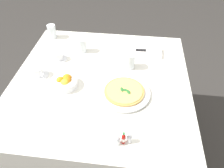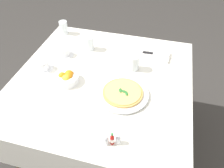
{
  "view_description": "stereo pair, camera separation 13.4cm",
  "coord_description": "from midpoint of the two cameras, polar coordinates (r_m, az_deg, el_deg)",
  "views": [
    {
      "loc": [
        0.2,
        -1.02,
        1.68
      ],
      "look_at": [
        0.08,
        -0.06,
        0.75
      ],
      "focal_mm": 34.44,
      "sensor_mm": 36.0,
      "label": 1
    },
    {
      "loc": [
        0.33,
        -1.0,
        1.68
      ],
      "look_at": [
        0.08,
        -0.06,
        0.75
      ],
      "focal_mm": 34.44,
      "sensor_mm": 36.0,
      "label": 2
    }
  ],
  "objects": [
    {
      "name": "hot_sauce_bottle",
      "position": [
        1.08,
        3.72,
        -14.64
      ],
      "size": [
        0.02,
        0.02,
        0.08
      ],
      "color": "#B7140F",
      "rests_on": "dining_table"
    },
    {
      "name": "water_glass_left_edge",
      "position": [
        1.65,
        -3.66,
        10.5
      ],
      "size": [
        0.07,
        0.07,
        0.11
      ],
      "color": "white",
      "rests_on": "dining_table"
    },
    {
      "name": "coffee_cup_far_right",
      "position": [
        1.52,
        -15.43,
        4.62
      ],
      "size": [
        0.13,
        0.13,
        0.07
      ],
      "color": "white",
      "rests_on": "dining_table"
    },
    {
      "name": "napkin_folded",
      "position": [
        1.64,
        13.41,
        7.36
      ],
      "size": [
        0.22,
        0.14,
        0.02
      ],
      "rotation": [
        0.0,
        0.0,
        -0.04
      ],
      "color": "white",
      "rests_on": "dining_table"
    },
    {
      "name": "dining_table",
      "position": [
        1.5,
        0.08,
        -2.19
      ],
      "size": [
        1.15,
        1.15,
        0.73
      ],
      "color": "white",
      "rests_on": "ground_plane"
    },
    {
      "name": "ground_plane",
      "position": [
        1.98,
        0.07,
        -14.53
      ],
      "size": [
        8.0,
        8.0,
        0.0
      ],
      "primitive_type": "plane",
      "color": "#33302D"
    },
    {
      "name": "water_glass_near_left",
      "position": [
        1.47,
        8.42,
        5.37
      ],
      "size": [
        0.07,
        0.07,
        0.11
      ],
      "color": "white",
      "rests_on": "dining_table"
    },
    {
      "name": "water_glass_center_back",
      "position": [
        1.88,
        -10.66,
        14.29
      ],
      "size": [
        0.07,
        0.07,
        0.11
      ],
      "color": "white",
      "rests_on": "dining_table"
    },
    {
      "name": "pepper_shaker",
      "position": [
        1.08,
        2.08,
        -15.03
      ],
      "size": [
        0.03,
        0.03,
        0.06
      ],
      "color": "white",
      "rests_on": "dining_table"
    },
    {
      "name": "citrus_bowl",
      "position": [
        1.39,
        -9.15,
        1.48
      ],
      "size": [
        0.15,
        0.15,
        0.07
      ],
      "color": "white",
      "rests_on": "dining_table"
    },
    {
      "name": "dinner_knife",
      "position": [
        1.63,
        13.59,
        7.74
      ],
      "size": [
        0.2,
        0.03,
        0.01
      ],
      "rotation": [
        0.0,
        0.0,
        0.04
      ],
      "color": "silver",
      "rests_on": "napkin_folded"
    },
    {
      "name": "pizza_plate",
      "position": [
        1.3,
        5.82,
        -2.73
      ],
      "size": [
        0.31,
        0.31,
        0.02
      ],
      "color": "white",
      "rests_on": "dining_table"
    },
    {
      "name": "salt_shaker",
      "position": [
        1.09,
        5.3,
        -14.75
      ],
      "size": [
        0.03,
        0.03,
        0.06
      ],
      "color": "white",
      "rests_on": "dining_table"
    },
    {
      "name": "coffee_cup_near_right",
      "position": [
        1.62,
        -10.18,
        8.24
      ],
      "size": [
        0.13,
        0.13,
        0.06
      ],
      "color": "white",
      "rests_on": "dining_table"
    },
    {
      "name": "pizza",
      "position": [
        1.29,
        5.87,
        -2.31
      ],
      "size": [
        0.24,
        0.24,
        0.02
      ],
      "color": "tan",
      "rests_on": "pizza_plate"
    }
  ]
}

